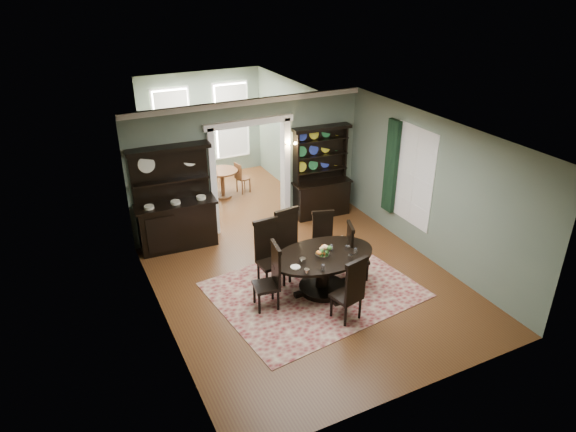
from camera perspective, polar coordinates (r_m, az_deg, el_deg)
name	(u,v)px	position (r m, az deg, el deg)	size (l,w,h in m)	color
room	(312,213)	(9.21, 2.67, 0.33)	(5.51, 6.01, 3.01)	#5B3618
parlor	(213,134)	(13.96, -8.29, 8.99)	(3.51, 3.50, 3.01)	#5B3618
doorway_trim	(249,160)	(11.67, -4.32, 6.23)	(2.08, 0.25, 2.57)	white
right_window	(403,172)	(11.28, 12.62, 4.84)	(0.15, 1.47, 2.12)	white
wall_sconce	(290,144)	(11.81, 0.23, 7.95)	(0.27, 0.21, 0.21)	#CA8236
rug	(314,290)	(9.90, 2.90, -8.17)	(3.62, 2.84, 0.01)	maroon
dining_table	(323,265)	(9.61, 3.89, -5.50)	(2.00, 1.85, 0.79)	black
centerpiece	(323,253)	(9.41, 3.86, -4.09)	(1.36, 0.87, 0.22)	silver
chair_far_left	(268,251)	(9.78, -2.22, -3.85)	(0.51, 0.48, 1.32)	black
chair_far_mid	(289,241)	(10.04, 0.15, -2.78)	(0.57, 0.54, 1.38)	black
chair_far_right	(323,237)	(10.41, 3.93, -2.38)	(0.54, 0.53, 1.18)	black
chair_end_left	(271,275)	(9.12, -1.85, -6.55)	(0.50, 0.52, 1.25)	black
chair_end_right	(353,250)	(10.02, 7.28, -3.79)	(0.53, 0.55, 1.17)	black
chair_near	(351,289)	(8.82, 7.06, -8.02)	(0.55, 0.53, 1.26)	black
sideboard	(176,213)	(11.25, -12.36, 0.31)	(1.75, 0.71, 2.26)	black
welsh_dresser	(321,184)	(12.47, 3.69, 3.60)	(1.46, 0.62, 2.22)	black
parlor_table	(222,180)	(13.60, -7.31, 4.02)	(0.83, 0.83, 0.76)	brown
parlor_chair_left	(210,181)	(13.64, -8.69, 3.87)	(0.38, 0.37, 0.88)	brown
parlor_chair_right	(241,177)	(13.85, -5.23, 4.36)	(0.39, 0.38, 0.85)	brown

